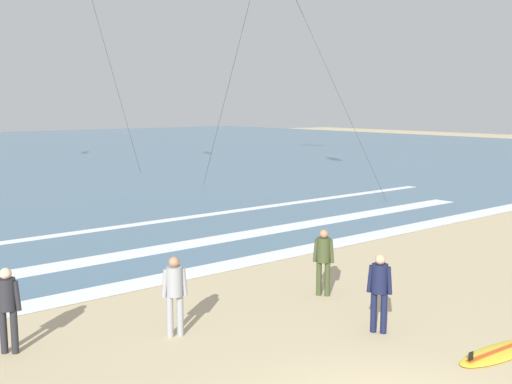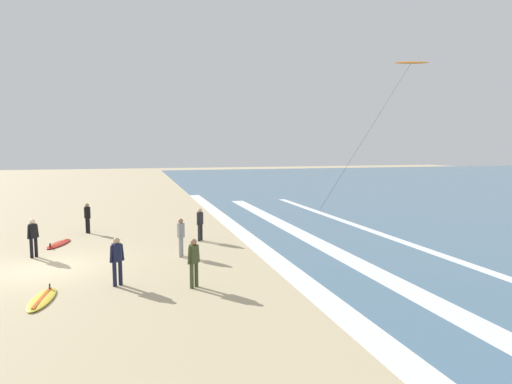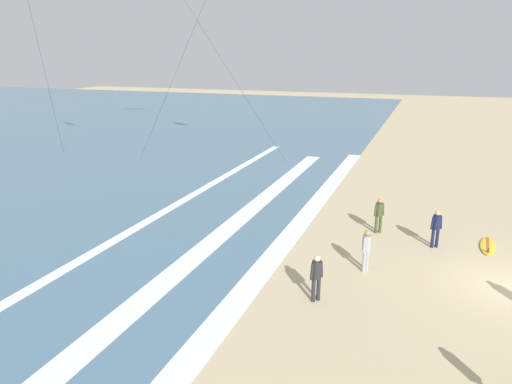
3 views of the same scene
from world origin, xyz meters
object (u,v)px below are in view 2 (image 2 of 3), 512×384
at_px(surfboard_left_pile, 59,244).
at_px(surfer_mid_group, 33,235).
at_px(surfer_left_far, 117,257).
at_px(surfer_right_near, 194,258).
at_px(surfer_background_far, 87,215).
at_px(surfer_foreground_main, 200,221).
at_px(kite_orange_high_left, 411,64).
at_px(surfer_left_near, 181,234).
at_px(surfboard_right_spare, 42,299).

bearing_deg(surfboard_left_pile, surfer_mid_group, -14.23).
xyz_separation_m(surfer_left_far, surfer_right_near, (0.86, 2.38, 0.00)).
xyz_separation_m(surfer_left_far, surfer_background_far, (-9.47, -1.85, 0.00)).
bearing_deg(surfer_foreground_main, kite_orange_high_left, 123.67).
relative_size(surfer_right_near, surfer_background_far, 1.00).
relative_size(surfer_left_far, surfer_left_near, 1.00).
bearing_deg(surfer_left_far, kite_orange_high_left, 128.95).
relative_size(surfboard_right_spare, kite_orange_high_left, 0.16).
relative_size(surfer_left_far, surfboard_right_spare, 0.75).
distance_m(surfer_foreground_main, surfboard_right_spare, 8.94).
height_order(surfer_foreground_main, surfer_left_near, same).
bearing_deg(kite_orange_high_left, surfer_background_far, -67.90).
bearing_deg(surfer_background_far, surfboard_right_spare, -1.41).
xyz_separation_m(surfer_right_near, kite_orange_high_left, (-21.39, 23.01, 11.29)).
xyz_separation_m(surfer_left_far, surfboard_left_pile, (-6.97, -2.88, -0.91)).
distance_m(surfboard_left_pile, kite_orange_high_left, 33.65).
distance_m(surfer_mid_group, surfer_right_near, 8.07).
xyz_separation_m(surfer_mid_group, surfer_left_near, (1.49, 5.85, 0.00)).
relative_size(surfer_background_far, surfboard_right_spare, 0.75).
distance_m(surfer_foreground_main, surfer_background_far, 6.45).
bearing_deg(surfer_background_far, surfer_left_near, 34.21).
distance_m(surfer_mid_group, surfer_left_far, 5.85).
bearing_deg(surfer_foreground_main, surfer_left_far, -30.90).
distance_m(surfer_right_near, kite_orange_high_left, 33.38).
distance_m(surfer_foreground_main, surfer_right_near, 6.97).
relative_size(surfer_mid_group, surfboard_left_pile, 0.73).
height_order(surfer_left_far, surfer_right_near, same).
bearing_deg(surfer_background_far, surfboard_left_pile, -22.47).
relative_size(surfer_right_near, kite_orange_high_left, 0.12).
xyz_separation_m(surfer_mid_group, surfer_left_far, (4.72, 3.46, 0.00)).
relative_size(surfer_left_near, surfboard_left_pile, 0.73).
relative_size(surfer_foreground_main, surfboard_right_spare, 0.75).
relative_size(surfer_left_far, surfer_right_near, 1.00).
height_order(surfboard_right_spare, kite_orange_high_left, kite_orange_high_left).
distance_m(surfer_background_far, kite_orange_high_left, 31.50).
height_order(surfer_left_near, surfer_right_near, same).
xyz_separation_m(surfer_left_near, surfboard_left_pile, (-3.74, -5.27, -0.91)).
bearing_deg(surfer_left_far, surfer_mid_group, -143.77).
xyz_separation_m(surfer_mid_group, surfboard_left_pile, (-2.25, 0.57, -0.91)).
bearing_deg(kite_orange_high_left, surfboard_left_pile, -64.38).
xyz_separation_m(surfer_left_near, kite_orange_high_left, (-17.30, 23.00, 11.29)).
relative_size(surfer_right_near, surfboard_left_pile, 0.73).
xyz_separation_m(surfer_mid_group, kite_orange_high_left, (-15.81, 28.85, 11.29)).
xyz_separation_m(surfboard_right_spare, kite_orange_high_left, (-21.35, 27.50, 12.20)).
distance_m(surfer_left_near, kite_orange_high_left, 30.92).
height_order(surfer_mid_group, surfer_left_far, same).
distance_m(surfer_left_near, surfer_background_far, 7.54).
relative_size(surfer_foreground_main, kite_orange_high_left, 0.12).
distance_m(surfer_right_near, surfboard_left_pile, 9.48).
height_order(surfer_mid_group, surfer_right_near, same).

